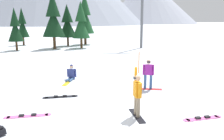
# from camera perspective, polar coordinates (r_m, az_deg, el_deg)

# --- Properties ---
(ground_plane) EXTENTS (800.00, 800.00, 0.00)m
(ground_plane) POSITION_cam_1_polar(r_m,az_deg,el_deg) (10.14, 0.95, -10.13)
(ground_plane) COLOR silver
(snowboarder_foreground) EXTENTS (0.39, 1.53, 1.98)m
(snowboarder_foreground) POSITION_cam_1_polar(r_m,az_deg,el_deg) (9.48, 6.15, -5.82)
(snowboarder_foreground) COLOR black
(snowboarder_foreground) RESTS_ON ground_plane
(snowboarder_midground) EXTENTS (1.60, 0.65, 1.69)m
(snowboarder_midground) POSITION_cam_1_polar(r_m,az_deg,el_deg) (13.25, 8.78, -0.93)
(snowboarder_midground) COLOR red
(snowboarder_midground) RESTS_ON ground_plane
(snowboarder_background) EXTENTS (0.84, 1.86, 0.99)m
(snowboarder_background) POSITION_cam_1_polar(r_m,az_deg,el_deg) (15.58, -9.92, -1.10)
(snowboarder_background) COLOR #335184
(snowboarder_background) RESTS_ON ground_plane
(loose_snowboard_near_right) EXTENTS (1.86, 0.38, 0.09)m
(loose_snowboard_near_right) POSITION_cam_1_polar(r_m,az_deg,el_deg) (10.29, -19.74, -10.41)
(loose_snowboard_near_right) COLOR pink
(loose_snowboard_near_right) RESTS_ON ground_plane
(loose_snowboard_far_spare) EXTENTS (1.71, 0.49, 0.09)m
(loose_snowboard_far_spare) POSITION_cam_1_polar(r_m,az_deg,el_deg) (10.15, 21.09, -10.82)
(loose_snowboard_far_spare) COLOR pink
(loose_snowboard_far_spare) RESTS_ON ground_plane
(loose_snowboard_near_left) EXTENTS (1.77, 0.41, 0.09)m
(loose_snowboard_near_left) POSITION_cam_1_polar(r_m,az_deg,el_deg) (12.26, -12.42, -6.34)
(loose_snowboard_near_left) COLOR black
(loose_snowboard_near_left) RESTS_ON ground_plane
(trail_marker_pole) EXTENTS (0.06, 0.06, 1.55)m
(trail_marker_pole) POSITION_cam_1_polar(r_m,az_deg,el_deg) (17.36, 6.53, 1.80)
(trail_marker_pole) COLOR orange
(trail_marker_pole) RESTS_ON ground_plane
(pine_tree_broad) EXTENTS (2.68, 2.68, 6.13)m
(pine_tree_broad) POSITION_cam_1_polar(r_m,az_deg,el_deg) (36.05, -10.79, 11.03)
(pine_tree_broad) COLOR #472D19
(pine_tree_broad) RESTS_ON ground_plane
(pine_tree_slender) EXTENTS (2.43, 2.43, 6.39)m
(pine_tree_slender) POSITION_cam_1_polar(r_m,az_deg,el_deg) (32.97, -7.55, 11.30)
(pine_tree_slender) COLOR #472D19
(pine_tree_slender) RESTS_ON ground_plane
(pine_tree_short) EXTENTS (1.89, 1.89, 5.39)m
(pine_tree_short) POSITION_cam_1_polar(r_m,az_deg,el_deg) (32.45, -22.42, 9.54)
(pine_tree_short) COLOR #472D19
(pine_tree_short) RESTS_ON ground_plane
(pine_tree_tall) EXTENTS (1.91, 1.91, 5.71)m
(pine_tree_tall) POSITION_cam_1_polar(r_m,az_deg,el_deg) (39.13, -20.91, 10.17)
(pine_tree_tall) COLOR #472D19
(pine_tree_tall) RESTS_ON ground_plane
(pine_tree_twin) EXTENTS (2.90, 2.90, 8.04)m
(pine_tree_twin) POSITION_cam_1_polar(r_m,az_deg,el_deg) (37.99, -6.61, 12.76)
(pine_tree_twin) COLOR #472D19
(pine_tree_twin) RESTS_ON ground_plane
(pine_tree_leaning) EXTENTS (3.00, 3.00, 7.50)m
(pine_tree_leaning) POSITION_cam_1_polar(r_m,az_deg,el_deg) (33.00, -14.05, 12.11)
(pine_tree_leaning) COLOR #472D19
(pine_tree_leaning) RESTS_ON ground_plane
(peak_north_spur) EXTENTS (105.85, 105.85, 47.40)m
(peak_north_spur) POSITION_cam_1_polar(r_m,az_deg,el_deg) (270.48, 8.77, 16.30)
(peak_north_spur) COLOR #9EA3B2
(peak_north_spur) RESTS_ON ground_plane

